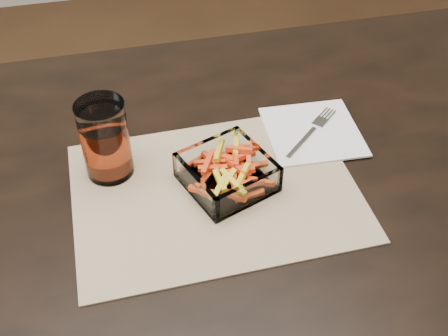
{
  "coord_description": "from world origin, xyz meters",
  "views": [
    {
      "loc": [
        -0.09,
        -0.63,
        1.4
      ],
      "look_at": [
        0.06,
        -0.0,
        0.78
      ],
      "focal_mm": 45.0,
      "sensor_mm": 36.0,
      "label": 1
    }
  ],
  "objects_px": {
    "tumbler": "(106,142)",
    "fork": "(312,131)",
    "glass_bowl": "(227,174)",
    "dining_table": "(191,224)"
  },
  "relations": [
    {
      "from": "tumbler",
      "to": "fork",
      "type": "xyz_separation_m",
      "value": [
        0.36,
        0.01,
        -0.06
      ]
    },
    {
      "from": "glass_bowl",
      "to": "tumbler",
      "type": "bearing_deg",
      "value": 157.62
    },
    {
      "from": "glass_bowl",
      "to": "fork",
      "type": "xyz_separation_m",
      "value": [
        0.18,
        0.09,
        -0.01
      ]
    },
    {
      "from": "glass_bowl",
      "to": "tumbler",
      "type": "relative_size",
      "value": 1.2
    },
    {
      "from": "dining_table",
      "to": "fork",
      "type": "bearing_deg",
      "value": 18.71
    },
    {
      "from": "fork",
      "to": "glass_bowl",
      "type": "bearing_deg",
      "value": -105.58
    },
    {
      "from": "glass_bowl",
      "to": "fork",
      "type": "distance_m",
      "value": 0.2
    },
    {
      "from": "dining_table",
      "to": "fork",
      "type": "height_order",
      "value": "fork"
    },
    {
      "from": "tumbler",
      "to": "fork",
      "type": "height_order",
      "value": "tumbler"
    },
    {
      "from": "dining_table",
      "to": "fork",
      "type": "distance_m",
      "value": 0.27
    }
  ]
}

